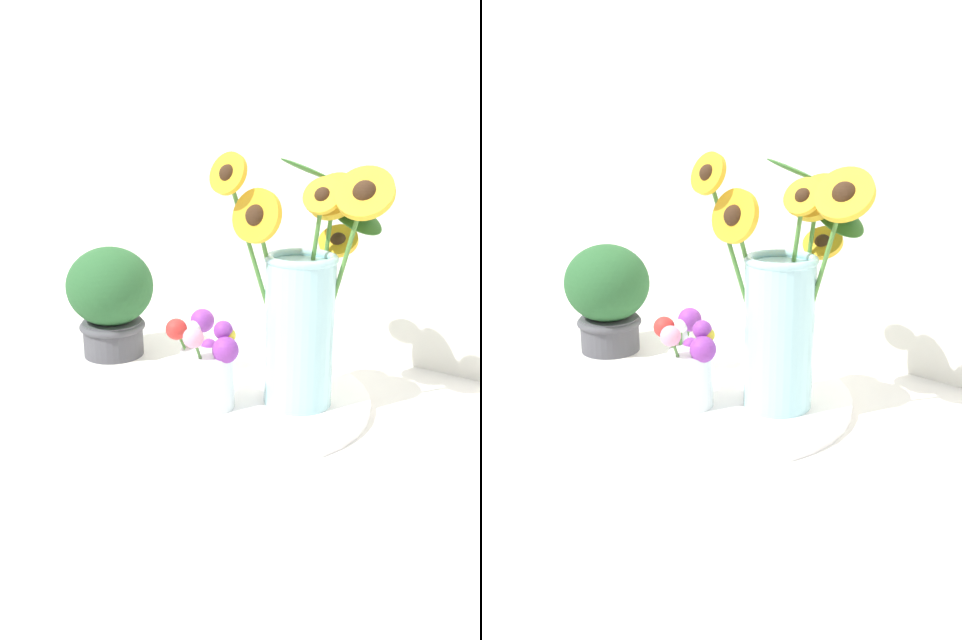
{
  "view_description": "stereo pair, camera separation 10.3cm",
  "coord_description": "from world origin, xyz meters",
  "views": [
    {
      "loc": [
        0.61,
        -0.78,
        0.47
      ],
      "look_at": [
        0.03,
        0.02,
        0.15
      ],
      "focal_mm": 35.0,
      "sensor_mm": 36.0,
      "label": 1
    },
    {
      "loc": [
        0.69,
        -0.72,
        0.47
      ],
      "look_at": [
        0.03,
        0.02,
        0.15
      ],
      "focal_mm": 35.0,
      "sensor_mm": 36.0,
      "label": 2
    }
  ],
  "objects": [
    {
      "name": "ground_plane",
      "position": [
        0.0,
        0.0,
        0.0
      ],
      "size": [
        6.0,
        6.0,
        0.0
      ],
      "primitive_type": "plane",
      "color": "silver"
    },
    {
      "name": "vase_bulb_right",
      "position": [
        -0.09,
        0.05,
        0.08
      ],
      "size": [
        0.08,
        0.08,
        0.12
      ],
      "color": "white",
      "rests_on": "serving_tray"
    },
    {
      "name": "potted_plant",
      "position": [
        -0.32,
        0.06,
        0.12
      ],
      "size": [
        0.17,
        0.17,
        0.23
      ],
      "color": "#4C4C51",
      "rests_on": "ground_plane"
    },
    {
      "name": "mason_jar_sunflowers",
      "position": [
        0.13,
        0.05,
        0.18
      ],
      "size": [
        0.27,
        0.21,
        0.41
      ],
      "color": "#9ED1D6",
      "rests_on": "serving_tray"
    },
    {
      "name": "serving_tray",
      "position": [
        0.03,
        0.02,
        0.01
      ],
      "size": [
        0.44,
        0.44,
        0.02
      ],
      "color": "white",
      "rests_on": "ground_plane"
    },
    {
      "name": "vase_small_center",
      "position": [
        0.03,
        -0.05,
        0.08
      ],
      "size": [
        0.09,
        0.1,
        0.14
      ],
      "color": "white",
      "rests_on": "serving_tray"
    }
  ]
}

